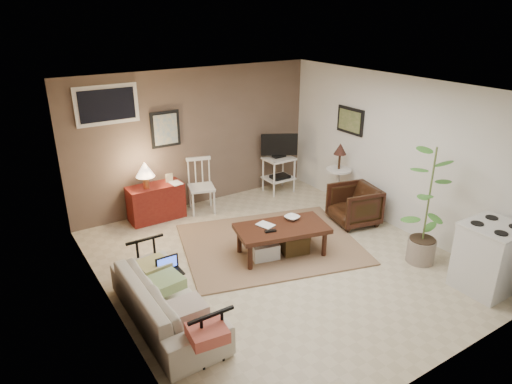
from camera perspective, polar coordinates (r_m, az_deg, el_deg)
floor at (r=6.49m, az=2.74°, el=-8.69°), size 5.00×5.00×0.00m
art_back at (r=7.73m, az=-11.26°, el=7.71°), size 0.50×0.03×0.60m
art_right at (r=8.02m, az=11.71°, el=8.73°), size 0.03×0.60×0.45m
window at (r=7.35m, az=-18.15°, el=10.31°), size 0.96×0.03×0.60m
rug at (r=6.92m, az=1.80°, el=-6.47°), size 3.00×2.65×0.02m
coffee_table at (r=6.52m, az=3.14°, el=-5.81°), size 1.40×0.95×0.49m
sofa at (r=5.31m, az=-11.20°, el=-12.35°), size 0.54×1.84×0.72m
sofa_pillows at (r=5.11m, az=-9.87°, el=-12.63°), size 0.35×1.75×0.12m
sofa_end_rails at (r=5.36m, az=-10.08°, el=-12.48°), size 0.50×1.84×0.62m
laptop at (r=5.55m, az=-10.83°, el=-9.32°), size 0.28×0.21×0.19m
red_console at (r=7.74m, az=-12.50°, el=-0.88°), size 0.90×0.40×1.05m
spindle_chair at (r=7.89m, az=-6.87°, el=0.57°), size 0.53×0.53×0.94m
tv_stand at (r=8.64m, az=2.91°, el=3.81°), size 0.62×0.44×1.14m
side_table at (r=8.06m, az=10.32°, el=2.98°), size 0.44×0.44×1.17m
armchair at (r=7.60m, az=12.18°, el=-1.39°), size 0.78×0.81×0.71m
potted_plant at (r=6.51m, az=20.75°, el=-1.22°), size 0.42×0.42×1.70m
stove at (r=6.41m, az=27.13°, el=-7.26°), size 0.68×0.64×0.89m
bowl at (r=6.61m, az=4.55°, el=-2.61°), size 0.21×0.09×0.21m
book_table at (r=6.34m, az=0.68°, el=-3.53°), size 0.17×0.07×0.24m
book_console at (r=7.59m, az=-10.60°, el=1.67°), size 0.17×0.03×0.22m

